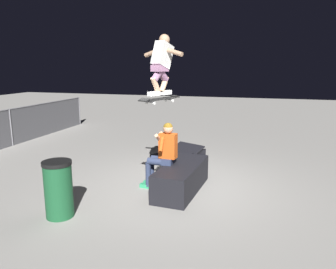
{
  "coord_description": "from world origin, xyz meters",
  "views": [
    {
      "loc": [
        -6.16,
        -1.59,
        2.48
      ],
      "look_at": [
        -0.16,
        0.15,
        1.14
      ],
      "focal_mm": 34.52,
      "sensor_mm": 36.0,
      "label": 1
    }
  ],
  "objects_px": {
    "kicker_ramp": "(179,156)",
    "trash_bin": "(59,189)",
    "skater_airborne": "(162,62)",
    "person_sitting_on_ledge": "(163,152)",
    "ledge_box_main": "(182,178)",
    "skateboard": "(160,99)"
  },
  "relations": [
    {
      "from": "trash_bin",
      "to": "kicker_ramp",
      "type": "bearing_deg",
      "value": -15.31
    },
    {
      "from": "skateboard",
      "to": "kicker_ramp",
      "type": "height_order",
      "value": "skateboard"
    },
    {
      "from": "ledge_box_main",
      "to": "trash_bin",
      "type": "distance_m",
      "value": 2.38
    },
    {
      "from": "trash_bin",
      "to": "ledge_box_main",
      "type": "bearing_deg",
      "value": -45.28
    },
    {
      "from": "ledge_box_main",
      "to": "kicker_ramp",
      "type": "distance_m",
      "value": 2.32
    },
    {
      "from": "kicker_ramp",
      "to": "ledge_box_main",
      "type": "bearing_deg",
      "value": -164.42
    },
    {
      "from": "kicker_ramp",
      "to": "trash_bin",
      "type": "relative_size",
      "value": 1.59
    },
    {
      "from": "ledge_box_main",
      "to": "skateboard",
      "type": "distance_m",
      "value": 1.64
    },
    {
      "from": "skater_airborne",
      "to": "trash_bin",
      "type": "relative_size",
      "value": 1.17
    },
    {
      "from": "skater_airborne",
      "to": "trash_bin",
      "type": "xyz_separation_m",
      "value": [
        -1.56,
        1.31,
        -2.06
      ]
    },
    {
      "from": "skater_airborne",
      "to": "trash_bin",
      "type": "height_order",
      "value": "skater_airborne"
    },
    {
      "from": "person_sitting_on_ledge",
      "to": "skateboard",
      "type": "bearing_deg",
      "value": 179.43
    },
    {
      "from": "ledge_box_main",
      "to": "trash_bin",
      "type": "xyz_separation_m",
      "value": [
        -1.67,
        1.68,
        0.21
      ]
    },
    {
      "from": "skater_airborne",
      "to": "ledge_box_main",
      "type": "bearing_deg",
      "value": -74.67
    },
    {
      "from": "person_sitting_on_ledge",
      "to": "kicker_ramp",
      "type": "relative_size",
      "value": 0.91
    },
    {
      "from": "person_sitting_on_ledge",
      "to": "trash_bin",
      "type": "xyz_separation_m",
      "value": [
        -1.68,
        1.29,
        -0.3
      ]
    },
    {
      "from": "kicker_ramp",
      "to": "skater_airborne",
      "type": "bearing_deg",
      "value": -174.02
    },
    {
      "from": "ledge_box_main",
      "to": "skater_airborne",
      "type": "xyz_separation_m",
      "value": [
        -0.1,
        0.38,
        2.27
      ]
    },
    {
      "from": "ledge_box_main",
      "to": "kicker_ramp",
      "type": "xyz_separation_m",
      "value": [
        2.22,
        0.62,
        -0.21
      ]
    },
    {
      "from": "trash_bin",
      "to": "skater_airborne",
      "type": "bearing_deg",
      "value": -39.89
    },
    {
      "from": "kicker_ramp",
      "to": "trash_bin",
      "type": "distance_m",
      "value": 4.05
    },
    {
      "from": "kicker_ramp",
      "to": "person_sitting_on_ledge",
      "type": "bearing_deg",
      "value": -174.19
    }
  ]
}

